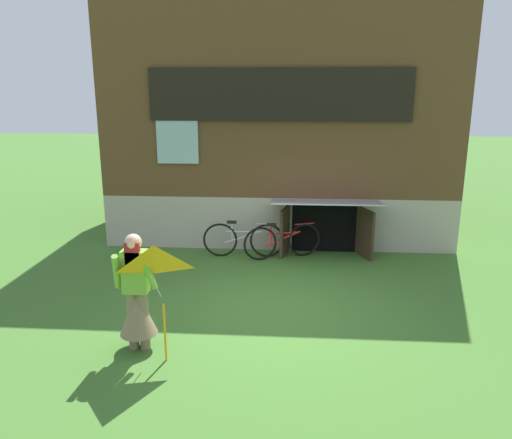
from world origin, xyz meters
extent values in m
plane|color=#3D6B28|center=(0.00, 0.00, 0.00)|extent=(60.00, 60.00, 0.00)
cube|color=#ADA393|center=(0.00, 5.55, 0.60)|extent=(7.86, 5.11, 1.19)
cube|color=brown|center=(0.00, 5.55, 3.36)|extent=(7.86, 5.11, 4.33)
cube|color=black|center=(0.00, 2.96, 3.40)|extent=(5.47, 0.08, 1.08)
cube|color=#9EB7C6|center=(0.00, 2.98, 3.40)|extent=(5.31, 0.04, 0.96)
cube|color=#9EB7C6|center=(-2.18, 2.97, 2.49)|extent=(0.90, 0.06, 1.10)
cube|color=black|center=(1.01, 2.98, 0.53)|extent=(1.40, 0.03, 1.05)
cube|color=#3D2B1E|center=(0.16, 2.70, 0.53)|extent=(0.22, 0.69, 1.05)
cube|color=#3D2B1E|center=(1.86, 2.70, 0.53)|extent=(0.32, 0.67, 1.05)
cube|color=#999EA8|center=(1.01, 2.45, 1.24)|extent=(2.28, 1.09, 0.18)
cylinder|color=#7F6B51|center=(-1.89, -1.51, 0.42)|extent=(0.14, 0.14, 0.85)
cylinder|color=#7F6B51|center=(-1.73, -1.51, 0.42)|extent=(0.14, 0.14, 0.85)
cone|color=#7F6B51|center=(-1.81, -1.51, 0.55)|extent=(0.52, 0.52, 0.64)
cube|color=#72AD38|center=(-1.81, -1.51, 1.15)|extent=(0.34, 0.20, 0.60)
cylinder|color=#72AD38|center=(-2.03, -1.61, 1.18)|extent=(0.17, 0.33, 0.55)
cylinder|color=#72AD38|center=(-1.59, -1.61, 1.18)|extent=(0.17, 0.33, 0.55)
cube|color=maroon|center=(-1.81, -1.57, 1.40)|extent=(0.20, 0.08, 0.36)
sphere|color=#D8AD8E|center=(-1.81, -1.51, 1.56)|extent=(0.23, 0.23, 0.23)
pyramid|color=orange|center=(-1.41, -1.98, 1.34)|extent=(0.85, 0.67, 0.54)
cylinder|color=beige|center=(-1.46, -1.76, 1.04)|extent=(0.01, 0.44, 0.48)
cylinder|color=orange|center=(-1.36, -1.81, 0.41)|extent=(0.03, 0.03, 0.82)
torus|color=black|center=(0.58, 2.63, 0.36)|extent=(0.70, 0.29, 0.73)
torus|color=black|center=(-0.35, 2.30, 0.36)|extent=(0.70, 0.29, 0.73)
cylinder|color=red|center=(0.11, 2.47, 0.55)|extent=(0.71, 0.29, 0.04)
cylinder|color=red|center=(0.11, 2.47, 0.43)|extent=(0.77, 0.31, 0.29)
cylinder|color=red|center=(-0.12, 2.38, 0.55)|extent=(0.04, 0.04, 0.41)
cube|color=black|center=(-0.12, 2.38, 0.75)|extent=(0.20, 0.08, 0.05)
cylinder|color=red|center=(0.58, 2.63, 0.72)|extent=(0.42, 0.18, 0.03)
torus|color=black|center=(-0.22, 2.51, 0.37)|extent=(0.74, 0.07, 0.74)
torus|color=black|center=(-1.23, 2.48, 0.37)|extent=(0.74, 0.07, 0.74)
cylinder|color=#ADAFB5|center=(-0.72, 2.49, 0.56)|extent=(0.76, 0.06, 0.04)
cylinder|color=#ADAFB5|center=(-0.72, 2.49, 0.44)|extent=(0.83, 0.06, 0.30)
cylinder|color=#ADAFB5|center=(-0.97, 2.48, 0.56)|extent=(0.04, 0.04, 0.42)
cube|color=black|center=(-0.97, 2.48, 0.77)|extent=(0.20, 0.08, 0.05)
cylinder|color=#ADAFB5|center=(-0.22, 2.51, 0.73)|extent=(0.44, 0.04, 0.03)
camera|label=1|loc=(0.27, -7.77, 3.59)|focal=35.31mm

